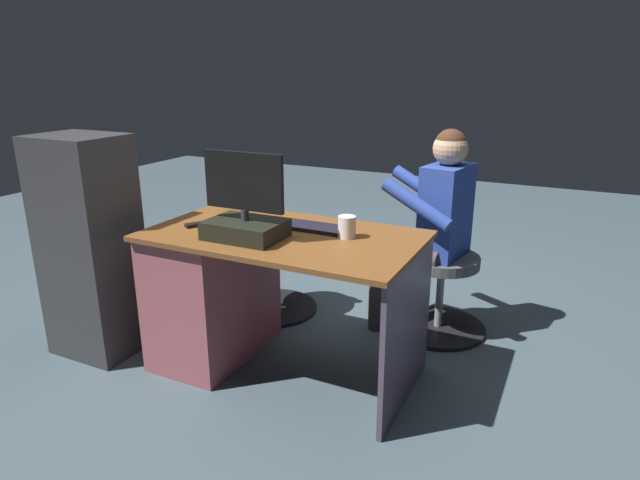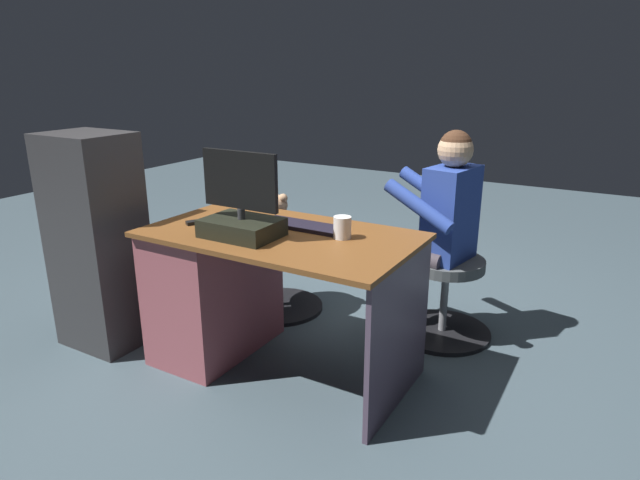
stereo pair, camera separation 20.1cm
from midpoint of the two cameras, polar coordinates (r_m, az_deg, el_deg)
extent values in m
plane|color=#405059|center=(3.19, 1.49, -10.43)|extent=(10.00, 10.00, 0.00)
cube|color=brown|center=(2.63, -2.00, 0.49)|extent=(1.31, 0.75, 0.02)
cube|color=#9F5058|center=(3.00, -9.01, -5.00)|extent=(0.42, 0.69, 0.71)
cube|color=#514153|center=(2.52, 10.58, -9.75)|extent=(0.02, 0.67, 0.71)
cube|color=black|center=(2.58, -5.95, 1.28)|extent=(0.35, 0.26, 0.08)
cylinder|color=#333338|center=(2.56, -6.00, 2.74)|extent=(0.04, 0.04, 0.05)
cube|color=black|center=(2.52, -6.11, 6.22)|extent=(0.41, 0.02, 0.27)
cube|color=black|center=(2.53, -5.93, 6.28)|extent=(0.37, 0.00, 0.24)
cube|color=black|center=(2.71, 0.27, 1.50)|extent=(0.42, 0.14, 0.02)
ellipsoid|color=#272A20|center=(2.85, -5.36, 2.43)|extent=(0.06, 0.10, 0.04)
cylinder|color=white|center=(2.54, 4.61, 1.29)|extent=(0.08, 0.08, 0.10)
cube|color=black|center=(2.83, -10.33, 1.89)|extent=(0.12, 0.15, 0.02)
cylinder|color=black|center=(3.58, -2.63, -6.95)|extent=(0.56, 0.56, 0.03)
cylinder|color=gray|center=(3.50, -2.67, -3.91)|extent=(0.04, 0.04, 0.38)
cylinder|color=#3F4B49|center=(3.42, -2.73, -0.46)|extent=(0.42, 0.42, 0.06)
ellipsoid|color=tan|center=(3.39, -2.75, 1.39)|extent=(0.16, 0.14, 0.17)
sphere|color=tan|center=(3.35, -2.79, 3.65)|extent=(0.13, 0.13, 0.13)
sphere|color=beige|center=(3.40, -2.28, 3.69)|extent=(0.05, 0.05, 0.05)
sphere|color=tan|center=(3.32, -2.13, 4.37)|extent=(0.05, 0.05, 0.05)
sphere|color=tan|center=(3.36, -3.46, 4.55)|extent=(0.05, 0.05, 0.05)
cylinder|color=tan|center=(3.36, -1.32, 1.88)|extent=(0.05, 0.13, 0.09)
cylinder|color=tan|center=(3.45, -3.63, 2.25)|extent=(0.05, 0.13, 0.09)
cylinder|color=tan|center=(3.46, -1.32, 0.74)|extent=(0.05, 0.10, 0.05)
cylinder|color=tan|center=(3.50, -2.51, 0.95)|extent=(0.05, 0.10, 0.05)
cylinder|color=black|center=(3.36, 14.29, -9.25)|extent=(0.56, 0.56, 0.03)
cylinder|color=gray|center=(3.28, 14.56, -6.06)|extent=(0.04, 0.04, 0.38)
cylinder|color=#494E50|center=(3.19, 14.87, -2.42)|extent=(0.43, 0.43, 0.06)
cube|color=#294197|center=(3.11, 15.29, 2.63)|extent=(0.26, 0.35, 0.52)
sphere|color=tan|center=(3.04, 15.83, 9.02)|extent=(0.19, 0.19, 0.19)
sphere|color=#452B1B|center=(3.04, 15.86, 9.37)|extent=(0.17, 0.17, 0.17)
cylinder|color=#294197|center=(2.91, 12.20, 3.45)|extent=(0.42, 0.15, 0.25)
cylinder|color=#294197|center=(3.29, 13.17, 5.04)|extent=(0.42, 0.15, 0.25)
cylinder|color=#3E363D|center=(3.11, 11.53, -1.74)|extent=(0.37, 0.17, 0.11)
cylinder|color=#3E363D|center=(3.23, 8.12, -5.65)|extent=(0.10, 0.10, 0.47)
cylinder|color=#3E363D|center=(3.28, 11.99, -0.77)|extent=(0.37, 0.17, 0.11)
cylinder|color=#3E363D|center=(3.39, 8.74, -4.52)|extent=(0.10, 0.10, 0.47)
cube|color=#353334|center=(3.17, -20.55, -0.24)|extent=(0.44, 0.36, 1.18)
camera|label=1|loc=(0.10, -87.99, 0.65)|focal=30.66mm
camera|label=2|loc=(0.10, 92.01, -0.65)|focal=30.66mm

